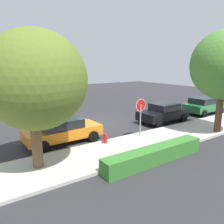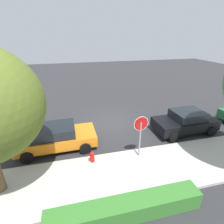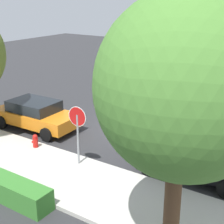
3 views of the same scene
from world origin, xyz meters
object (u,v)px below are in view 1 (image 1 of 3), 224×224
at_px(parked_car_green, 203,105).
at_px(street_tree_near_corner, 36,81).
at_px(stop_sign, 141,111).
at_px(parked_car_black, 163,113).
at_px(fire_hydrant, 105,139).
at_px(parked_car_orange, 62,130).

distance_m(parked_car_green, street_tree_near_corner, 15.87).
distance_m(stop_sign, street_tree_near_corner, 6.54).
height_order(parked_car_black, parked_car_green, parked_car_black).
bearing_deg(fire_hydrant, parked_car_orange, -45.56).
bearing_deg(parked_car_black, parked_car_green, -179.15).
bearing_deg(fire_hydrant, parked_car_black, -164.96).
distance_m(stop_sign, parked_car_black, 4.47).
bearing_deg(parked_car_orange, street_tree_near_corner, 52.47).
bearing_deg(street_tree_near_corner, parked_car_green, -170.76).
height_order(parked_car_green, street_tree_near_corner, street_tree_near_corner).
distance_m(parked_car_black, parked_car_green, 5.25).
bearing_deg(parked_car_orange, stop_sign, 155.30).
xyz_separation_m(parked_car_green, street_tree_near_corner, (15.38, 2.50, 3.04)).
bearing_deg(parked_car_green, parked_car_orange, -0.08).
distance_m(parked_car_black, fire_hydrant, 6.64).
relative_size(street_tree_near_corner, fire_hydrant, 8.19).
xyz_separation_m(parked_car_black, street_tree_near_corner, (10.12, 2.42, 3.04)).
bearing_deg(parked_car_green, parked_car_black, 0.85).
relative_size(stop_sign, parked_car_green, 0.62).
bearing_deg(street_tree_near_corner, parked_car_black, -166.53).
relative_size(stop_sign, fire_hydrant, 3.40).
height_order(stop_sign, parked_car_green, stop_sign).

